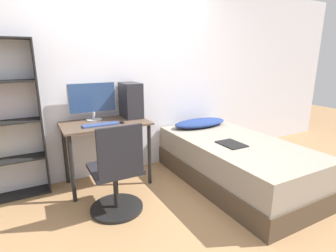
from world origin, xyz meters
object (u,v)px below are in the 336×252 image
(office_chair, at_px, (117,179))
(pc_tower, at_px, (131,100))
(monitor, at_px, (93,99))
(keyboard, at_px, (101,125))
(bed, at_px, (235,162))

(office_chair, relative_size, pc_tower, 2.16)
(monitor, relative_size, keyboard, 1.43)
(bed, height_order, pc_tower, pc_tower)
(office_chair, height_order, keyboard, office_chair)
(keyboard, distance_m, pc_tower, 0.55)
(keyboard, bearing_deg, bed, -22.25)
(keyboard, bearing_deg, office_chair, -91.12)
(office_chair, height_order, bed, office_chair)
(bed, bearing_deg, monitor, 148.28)
(office_chair, xyz_separation_m, keyboard, (0.01, 0.55, 0.42))
(office_chair, height_order, pc_tower, pc_tower)
(monitor, relative_size, pc_tower, 1.30)
(bed, xyz_separation_m, pc_tower, (-1.02, 0.84, 0.73))
(office_chair, relative_size, keyboard, 2.36)
(keyboard, bearing_deg, pc_tower, 27.08)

